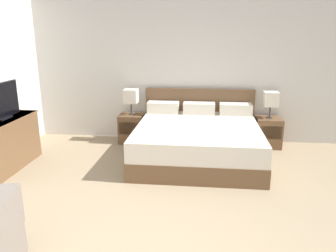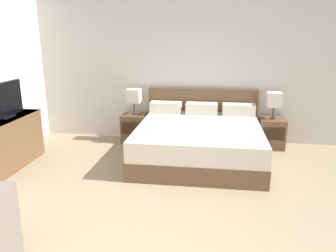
{
  "view_description": "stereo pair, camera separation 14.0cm",
  "coord_description": "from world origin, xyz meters",
  "px_view_note": "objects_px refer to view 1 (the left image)",
  "views": [
    {
      "loc": [
        0.33,
        -2.19,
        1.98
      ],
      "look_at": [
        -0.15,
        2.18,
        0.75
      ],
      "focal_mm": 35.0,
      "sensor_mm": 36.0,
      "label": 1
    },
    {
      "loc": [
        0.47,
        -2.17,
        1.98
      ],
      "look_at": [
        -0.15,
        2.18,
        0.75
      ],
      "focal_mm": 35.0,
      "sensor_mm": 36.0,
      "label": 2
    }
  ],
  "objects_px": {
    "nightstand_left": "(132,128)",
    "table_lamp_left": "(131,96)",
    "nightstand_right": "(268,132)",
    "table_lamp_right": "(271,99)",
    "tv": "(0,102)",
    "bed": "(198,140)",
    "dresser": "(2,144)"
  },
  "relations": [
    {
      "from": "nightstand_left",
      "to": "table_lamp_left",
      "type": "height_order",
      "value": "table_lamp_left"
    },
    {
      "from": "nightstand_right",
      "to": "table_lamp_right",
      "type": "height_order",
      "value": "table_lamp_right"
    },
    {
      "from": "table_lamp_right",
      "to": "tv",
      "type": "distance_m",
      "value": 4.41
    },
    {
      "from": "nightstand_left",
      "to": "table_lamp_left",
      "type": "relative_size",
      "value": 1.12
    },
    {
      "from": "nightstand_right",
      "to": "table_lamp_right",
      "type": "bearing_deg",
      "value": 90.0
    },
    {
      "from": "bed",
      "to": "tv",
      "type": "xyz_separation_m",
      "value": [
        -2.89,
        -0.71,
        0.72
      ]
    },
    {
      "from": "table_lamp_left",
      "to": "tv",
      "type": "distance_m",
      "value": 2.19
    },
    {
      "from": "bed",
      "to": "tv",
      "type": "relative_size",
      "value": 2.28
    },
    {
      "from": "table_lamp_right",
      "to": "dresser",
      "type": "bearing_deg",
      "value": -159.69
    },
    {
      "from": "nightstand_right",
      "to": "table_lamp_left",
      "type": "height_order",
      "value": "table_lamp_left"
    },
    {
      "from": "table_lamp_left",
      "to": "nightstand_left",
      "type": "bearing_deg",
      "value": -90.0
    },
    {
      "from": "table_lamp_left",
      "to": "dresser",
      "type": "xyz_separation_m",
      "value": [
        -1.63,
        -1.54,
        -0.48
      ]
    },
    {
      "from": "nightstand_left",
      "to": "nightstand_right",
      "type": "distance_m",
      "value": 2.53
    },
    {
      "from": "table_lamp_right",
      "to": "tv",
      "type": "relative_size",
      "value": 0.52
    },
    {
      "from": "table_lamp_right",
      "to": "table_lamp_left",
      "type": "bearing_deg",
      "value": 180.0
    },
    {
      "from": "dresser",
      "to": "nightstand_left",
      "type": "bearing_deg",
      "value": 43.3
    },
    {
      "from": "nightstand_left",
      "to": "dresser",
      "type": "distance_m",
      "value": 2.25
    },
    {
      "from": "bed",
      "to": "table_lamp_left",
      "type": "bearing_deg",
      "value": 149.67
    },
    {
      "from": "dresser",
      "to": "nightstand_right",
      "type": "bearing_deg",
      "value": 20.3
    },
    {
      "from": "table_lamp_right",
      "to": "tv",
      "type": "height_order",
      "value": "tv"
    },
    {
      "from": "table_lamp_left",
      "to": "dresser",
      "type": "distance_m",
      "value": 2.29
    },
    {
      "from": "nightstand_right",
      "to": "bed",
      "type": "bearing_deg",
      "value": -149.72
    },
    {
      "from": "bed",
      "to": "table_lamp_left",
      "type": "distance_m",
      "value": 1.57
    },
    {
      "from": "nightstand_right",
      "to": "tv",
      "type": "distance_m",
      "value": 4.47
    },
    {
      "from": "dresser",
      "to": "tv",
      "type": "relative_size",
      "value": 1.54
    },
    {
      "from": "bed",
      "to": "table_lamp_left",
      "type": "xyz_separation_m",
      "value": [
        -1.26,
        0.74,
        0.56
      ]
    },
    {
      "from": "bed",
      "to": "tv",
      "type": "bearing_deg",
      "value": -166.16
    },
    {
      "from": "table_lamp_left",
      "to": "dresser",
      "type": "relative_size",
      "value": 0.34
    },
    {
      "from": "bed",
      "to": "table_lamp_right",
      "type": "distance_m",
      "value": 1.57
    },
    {
      "from": "nightstand_right",
      "to": "dresser",
      "type": "bearing_deg",
      "value": -159.7
    },
    {
      "from": "nightstand_left",
      "to": "nightstand_right",
      "type": "height_order",
      "value": "same"
    },
    {
      "from": "nightstand_left",
      "to": "table_lamp_right",
      "type": "height_order",
      "value": "table_lamp_right"
    }
  ]
}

